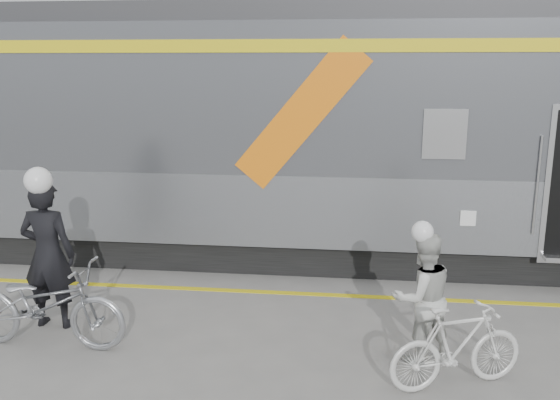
# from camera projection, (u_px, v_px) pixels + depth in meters

# --- Properties ---
(ground) EXTENTS (90.00, 90.00, 0.00)m
(ground) POSITION_uv_depth(u_px,v_px,m) (310.00, 371.00, 6.34)
(ground) COLOR slate
(ground) RESTS_ON ground
(train) EXTENTS (24.00, 3.17, 4.10)m
(train) POSITION_uv_depth(u_px,v_px,m) (418.00, 135.00, 9.76)
(train) COLOR black
(train) RESTS_ON ground
(safety_strip) EXTENTS (24.00, 0.12, 0.01)m
(safety_strip) POSITION_uv_depth(u_px,v_px,m) (321.00, 294.00, 8.42)
(safety_strip) COLOR yellow
(safety_strip) RESTS_ON ground
(man) EXTENTS (0.69, 0.46, 1.86)m
(man) POSITION_uv_depth(u_px,v_px,m) (48.00, 255.00, 7.25)
(man) COLOR black
(man) RESTS_ON ground
(bicycle_left) EXTENTS (1.96, 0.71, 1.02)m
(bicycle_left) POSITION_uv_depth(u_px,v_px,m) (44.00, 305.00, 6.79)
(bicycle_left) COLOR #9B9DA2
(bicycle_left) RESTS_ON ground
(woman) EXTENTS (0.86, 0.78, 1.46)m
(woman) POSITION_uv_depth(u_px,v_px,m) (422.00, 298.00, 6.45)
(woman) COLOR beige
(woman) RESTS_ON ground
(bicycle_right) EXTENTS (1.52, 0.93, 0.88)m
(bicycle_right) POSITION_uv_depth(u_px,v_px,m) (457.00, 347.00, 5.94)
(bicycle_right) COLOR silver
(bicycle_right) RESTS_ON ground
(helmet_man) EXTENTS (0.32, 0.32, 0.32)m
(helmet_man) POSITION_uv_depth(u_px,v_px,m) (40.00, 167.00, 7.00)
(helmet_man) COLOR white
(helmet_man) RESTS_ON man
(helmet_woman) EXTENTS (0.23, 0.23, 0.23)m
(helmet_woman) POSITION_uv_depth(u_px,v_px,m) (426.00, 223.00, 6.25)
(helmet_woman) COLOR white
(helmet_woman) RESTS_ON woman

